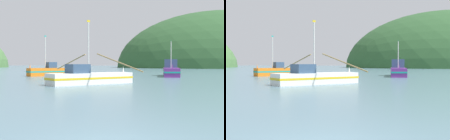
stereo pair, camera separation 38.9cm
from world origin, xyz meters
TOP-DOWN VIEW (x-y plane):
  - hill_far_right at (44.59, 155.95)m, footprint 110.35×88.28m
  - hill_far_center at (60.08, 211.80)m, footprint 103.51×82.81m
  - fishing_boat_white at (-4.26, 23.42)m, footprint 10.84×12.56m
  - fishing_boat_purple at (6.44, 43.68)m, footprint 3.19×10.87m
  - fishing_boat_orange at (-14.96, 42.76)m, footprint 6.38×6.04m

SIDE VIEW (x-z plane):
  - hill_far_right at x=44.59m, z-range -30.25..30.25m
  - hill_far_center at x=60.08m, z-range -31.01..31.01m
  - fishing_boat_white at x=-4.26m, z-range -2.64..4.07m
  - fishing_boat_orange at x=-14.96m, z-range -2.68..4.34m
  - fishing_boat_purple at x=6.44m, z-range -2.17..3.99m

